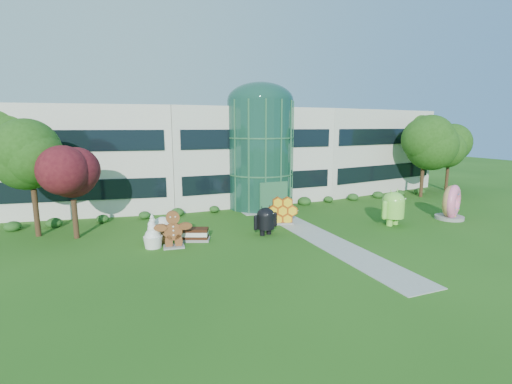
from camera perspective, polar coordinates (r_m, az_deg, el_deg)
name	(u,v)px	position (r m, az deg, el deg)	size (l,w,h in m)	color
ground	(331,243)	(24.98, 11.43, -7.71)	(140.00, 140.00, 0.00)	#215114
building	(239,153)	(40.12, -2.69, 5.97)	(46.00, 15.00, 9.30)	beige
atrium	(260,155)	(34.51, 0.65, 5.72)	(6.00, 6.00, 9.80)	#194738
walkway	(315,235)	(26.58, 9.05, -6.49)	(2.40, 20.00, 0.04)	#9E9E93
tree_red	(73,195)	(27.70, -26.31, -0.42)	(4.00, 4.00, 6.00)	#3F0C14
trees_backdrop	(256,162)	(35.49, 0.02, 4.71)	(52.00, 8.00, 8.40)	#1F4511
android_green	(393,206)	(30.34, 20.37, -1.97)	(2.71, 1.81, 3.08)	#7FDA46
android_black	(266,219)	(26.00, 1.48, -4.16)	(2.02, 1.36, 2.30)	black
donut	(451,202)	(34.20, 27.76, -1.35)	(2.78, 1.33, 2.89)	pink
gingerbread	(173,229)	(23.89, -12.62, -5.58)	(2.60, 1.00, 2.40)	maroon
ice_cream_sandwich	(195,234)	(25.20, -9.39, -6.46)	(1.93, 0.97, 0.86)	black
honeycomb	(282,212)	(28.94, 4.08, -3.05)	(2.48, 0.89, 1.95)	yellow
froyo	(153,231)	(24.22, -15.62, -5.76)	(1.27, 1.27, 2.18)	white
cupcake	(163,229)	(25.38, -14.16, -5.56)	(1.40, 1.40, 1.68)	white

